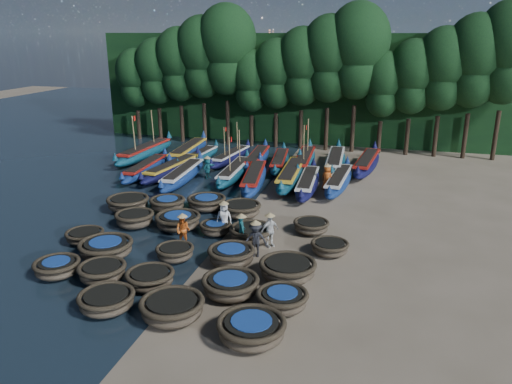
% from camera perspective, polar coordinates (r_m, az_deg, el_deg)
% --- Properties ---
extents(ground, '(120.00, 120.00, 0.00)m').
position_cam_1_polar(ground, '(27.05, -2.81, -4.13)').
color(ground, gray).
rests_on(ground, ground).
extents(foliage_wall, '(40.00, 3.00, 10.00)m').
position_cam_1_polar(foliage_wall, '(48.25, 5.88, 11.68)').
color(foliage_wall, black).
rests_on(foliage_wall, ground).
extents(coracle_2, '(2.37, 2.37, 0.74)m').
position_cam_1_polar(coracle_2, '(20.12, -16.71, -11.81)').
color(coracle_2, '#4E4231').
rests_on(coracle_2, ground).
extents(coracle_3, '(2.83, 2.83, 0.83)m').
position_cam_1_polar(coracle_3, '(19.00, -9.56, -12.94)').
color(coracle_3, '#4E4231').
rests_on(coracle_3, ground).
extents(coracle_4, '(2.85, 2.85, 0.81)m').
position_cam_1_polar(coracle_4, '(17.61, -0.52, -15.38)').
color(coracle_4, '#4E4231').
rests_on(coracle_4, ground).
extents(coracle_5, '(2.13, 2.13, 0.73)m').
position_cam_1_polar(coracle_5, '(23.40, -21.79, -8.00)').
color(coracle_5, '#4E4231').
rests_on(coracle_5, ground).
extents(coracle_6, '(2.46, 2.46, 0.78)m').
position_cam_1_polar(coracle_6, '(22.32, -17.15, -8.70)').
color(coracle_6, '#4E4231').
rests_on(coracle_6, ground).
extents(coracle_7, '(2.40, 2.40, 0.75)m').
position_cam_1_polar(coracle_7, '(21.32, -12.00, -9.62)').
color(coracle_7, '#4E4231').
rests_on(coracle_7, ground).
extents(coracle_8, '(2.52, 2.52, 0.80)m').
position_cam_1_polar(coracle_8, '(20.29, -2.93, -10.60)').
color(coracle_8, '#4E4231').
rests_on(coracle_8, ground).
extents(coracle_9, '(2.38, 2.38, 0.76)m').
position_cam_1_polar(coracle_9, '(19.37, 3.02, -12.16)').
color(coracle_9, '#4E4231').
rests_on(coracle_9, ground).
extents(coracle_10, '(2.16, 2.16, 0.63)m').
position_cam_1_polar(coracle_10, '(26.52, -18.97, -4.77)').
color(coracle_10, '#4E4231').
rests_on(coracle_10, ground).
extents(coracle_11, '(2.92, 2.92, 0.83)m').
position_cam_1_polar(coracle_11, '(24.48, -16.77, -6.16)').
color(coracle_11, '#4E4231').
rests_on(coracle_11, ground).
extents(coracle_12, '(2.10, 2.10, 0.69)m').
position_cam_1_polar(coracle_12, '(23.52, -9.25, -6.82)').
color(coracle_12, '#4E4231').
rests_on(coracle_12, ground).
extents(coracle_13, '(2.29, 2.29, 0.84)m').
position_cam_1_polar(coracle_13, '(22.75, -2.83, -7.22)').
color(coracle_13, '#4E4231').
rests_on(coracle_13, ground).
extents(coracle_14, '(2.95, 2.95, 0.83)m').
position_cam_1_polar(coracle_14, '(21.56, 3.65, -8.77)').
color(coracle_14, '#4E4231').
rests_on(coracle_14, ground).
extents(coracle_15, '(2.50, 2.50, 0.83)m').
position_cam_1_polar(coracle_15, '(27.79, -13.70, -2.98)').
color(coracle_15, '#4E4231').
rests_on(coracle_15, ground).
extents(coracle_16, '(2.45, 2.45, 0.83)m').
position_cam_1_polar(coracle_16, '(27.01, -8.91, -3.28)').
color(coracle_16, '#4E4231').
rests_on(coracle_16, ground).
extents(coracle_17, '(1.77, 1.77, 0.65)m').
position_cam_1_polar(coracle_17, '(26.12, -4.66, -4.11)').
color(coracle_17, '#4E4231').
rests_on(coracle_17, ground).
extents(coracle_18, '(2.36, 2.36, 0.81)m').
position_cam_1_polar(coracle_18, '(25.17, -0.48, -4.71)').
color(coracle_18, '#4E4231').
rests_on(coracle_18, ground).
extents(coracle_19, '(2.14, 2.14, 0.64)m').
position_cam_1_polar(coracle_19, '(24.07, 8.43, -6.27)').
color(coracle_19, '#4E4231').
rests_on(coracle_19, ground).
extents(coracle_20, '(2.95, 2.95, 0.83)m').
position_cam_1_polar(coracle_20, '(30.40, -14.42, -1.22)').
color(coracle_20, '#4E4231').
rests_on(coracle_20, ground).
extents(coracle_21, '(2.11, 2.11, 0.84)m').
position_cam_1_polar(coracle_21, '(29.70, -10.08, -1.35)').
color(coracle_21, '#4E4231').
rests_on(coracle_21, ground).
extents(coracle_22, '(2.31, 2.31, 0.81)m').
position_cam_1_polar(coracle_22, '(29.71, -5.67, -1.18)').
color(coracle_22, '#4E4231').
rests_on(coracle_22, ground).
extents(coracle_23, '(2.48, 2.48, 0.82)m').
position_cam_1_polar(coracle_23, '(28.47, -1.70, -1.97)').
color(coracle_23, '#4E4231').
rests_on(coracle_23, ground).
extents(coracle_24, '(2.27, 2.27, 0.67)m').
position_cam_1_polar(coracle_24, '(26.42, 6.33, -3.89)').
color(coracle_24, '#4E4231').
rests_on(coracle_24, ground).
extents(long_boat_1, '(1.66, 7.71, 1.36)m').
position_cam_1_polar(long_boat_1, '(37.63, -12.50, 2.64)').
color(long_boat_1, navy).
rests_on(long_boat_1, ground).
extents(long_boat_2, '(2.43, 8.11, 1.44)m').
position_cam_1_polar(long_boat_2, '(37.08, -9.55, 2.65)').
color(long_boat_2, '#10103B').
rests_on(long_boat_2, ground).
extents(long_boat_3, '(1.84, 8.16, 1.44)m').
position_cam_1_polar(long_boat_3, '(35.35, -8.37, 1.96)').
color(long_boat_3, navy).
rests_on(long_boat_3, ground).
extents(long_boat_4, '(1.67, 7.98, 3.39)m').
position_cam_1_polar(long_boat_4, '(35.77, -2.50, 2.31)').
color(long_boat_4, '#104B5D').
rests_on(long_boat_4, ground).
extents(long_boat_5, '(2.73, 8.42, 1.50)m').
position_cam_1_polar(long_boat_5, '(34.15, -0.23, 1.62)').
color(long_boat_5, navy).
rests_on(long_boat_5, ground).
extents(long_boat_6, '(1.94, 8.92, 1.57)m').
position_cam_1_polar(long_boat_6, '(34.88, 4.05, 1.97)').
color(long_boat_6, '#104B5D').
rests_on(long_boat_6, ground).
extents(long_boat_7, '(1.79, 7.81, 1.38)m').
position_cam_1_polar(long_boat_7, '(33.34, 5.93, 1.04)').
color(long_boat_7, '#10103B').
rests_on(long_boat_7, ground).
extents(long_boat_8, '(1.78, 7.88, 1.39)m').
position_cam_1_polar(long_boat_8, '(34.14, 9.45, 1.29)').
color(long_boat_8, navy).
rests_on(long_boat_8, ground).
extents(long_boat_9, '(2.02, 9.13, 3.88)m').
position_cam_1_polar(long_boat_9, '(42.51, -12.57, 4.51)').
color(long_boat_9, '#104B5D').
rests_on(long_boat_9, ground).
extents(long_boat_10, '(2.07, 8.94, 1.58)m').
position_cam_1_polar(long_boat_10, '(42.16, -7.75, 4.65)').
color(long_boat_10, navy).
rests_on(long_boat_10, ground).
extents(long_boat_11, '(1.86, 7.25, 1.28)m').
position_cam_1_polar(long_boat_11, '(40.50, -6.58, 3.98)').
color(long_boat_11, '#104B5D').
rests_on(long_boat_11, ground).
extents(long_boat_12, '(2.14, 7.36, 3.15)m').
position_cam_1_polar(long_boat_12, '(40.35, -2.88, 4.05)').
color(long_boat_12, '#10103B').
rests_on(long_boat_12, ground).
extents(long_boat_13, '(1.98, 8.03, 1.42)m').
position_cam_1_polar(long_boat_13, '(39.51, 0.11, 3.83)').
color(long_boat_13, navy).
rests_on(long_boat_13, ground).
extents(long_boat_14, '(2.23, 7.50, 1.33)m').
position_cam_1_polar(long_boat_14, '(38.86, 2.71, 3.52)').
color(long_boat_14, '#104B5D').
rests_on(long_boat_14, ground).
extents(long_boat_15, '(1.98, 8.58, 3.65)m').
position_cam_1_polar(long_boat_15, '(38.95, 5.53, 3.60)').
color(long_boat_15, '#104B5D').
rests_on(long_boat_15, ground).
extents(long_boat_16, '(1.99, 8.76, 1.54)m').
position_cam_1_polar(long_boat_16, '(38.96, 9.04, 3.47)').
color(long_boat_16, '#104B5D').
rests_on(long_boat_16, ground).
extents(long_boat_17, '(2.31, 8.58, 1.52)m').
position_cam_1_polar(long_boat_17, '(38.97, 12.54, 3.25)').
color(long_boat_17, '#10103B').
rests_on(long_boat_17, ground).
extents(fisherman_0, '(0.89, 0.64, 1.90)m').
position_cam_1_polar(fisherman_0, '(26.09, -3.66, -2.86)').
color(fisherman_0, silver).
rests_on(fisherman_0, ground).
extents(fisherman_1, '(0.60, 0.69, 1.80)m').
position_cam_1_polar(fisherman_1, '(24.52, -1.67, -4.22)').
color(fisherman_1, '#175761').
rests_on(fisherman_1, ground).
extents(fisherman_2, '(0.80, 0.64, 1.78)m').
position_cam_1_polar(fisherman_2, '(24.89, -8.35, -4.23)').
color(fisherman_2, '#C7571A').
rests_on(fisherman_2, ground).
extents(fisherman_3, '(1.16, 0.73, 1.93)m').
position_cam_1_polar(fisherman_3, '(23.39, -0.04, -5.36)').
color(fisherman_3, black).
rests_on(fisherman_3, ground).
extents(fisherman_4, '(0.98, 0.99, 1.87)m').
position_cam_1_polar(fisherman_4, '(24.47, 1.58, -4.29)').
color(fisherman_4, silver).
rests_on(fisherman_4, ground).
extents(fisherman_5, '(0.69, 1.49, 1.75)m').
position_cam_1_polar(fisherman_5, '(36.12, -5.55, 2.84)').
color(fisherman_5, '#175761').
rests_on(fisherman_5, ground).
extents(fisherman_6, '(0.99, 0.87, 1.92)m').
position_cam_1_polar(fisherman_6, '(33.48, 8.12, 1.72)').
color(fisherman_6, '#C7571A').
rests_on(fisherman_6, ground).
extents(tree_0, '(3.68, 3.68, 8.68)m').
position_cam_1_polar(tree_0, '(50.07, -13.63, 12.62)').
color(tree_0, black).
rests_on(tree_0, ground).
extents(tree_1, '(4.09, 4.09, 9.65)m').
position_cam_1_polar(tree_1, '(48.96, -11.26, 13.47)').
color(tree_1, black).
rests_on(tree_1, ground).
extents(tree_2, '(4.51, 4.51, 10.63)m').
position_cam_1_polar(tree_2, '(47.95, -8.76, 14.32)').
color(tree_2, black).
rests_on(tree_2, ground).
extents(tree_3, '(4.92, 4.92, 11.60)m').
position_cam_1_polar(tree_3, '(47.04, -6.14, 15.18)').
color(tree_3, black).
rests_on(tree_3, ground).
extents(tree_4, '(5.34, 5.34, 12.58)m').
position_cam_1_polar(tree_4, '(46.23, -3.40, 16.04)').
color(tree_4, black).
rests_on(tree_4, ground).
extents(tree_5, '(3.68, 3.68, 8.68)m').
position_cam_1_polar(tree_5, '(45.72, -0.54, 12.66)').
color(tree_5, black).
rests_on(tree_5, ground).
extents(tree_6, '(4.09, 4.09, 9.65)m').
position_cam_1_polar(tree_6, '(45.10, 2.36, 13.43)').
color(tree_6, black).
rests_on(tree_6, ground).
extents(tree_7, '(4.51, 4.51, 10.63)m').
position_cam_1_polar(tree_7, '(44.59, 5.34, 14.19)').
color(tree_7, black).
rests_on(tree_7, ground).
extents(tree_8, '(4.92, 4.92, 11.60)m').
position_cam_1_polar(tree_8, '(44.22, 8.40, 14.93)').
color(tree_8, black).
rests_on(tree_8, ground).
extents(tree_9, '(5.34, 5.34, 12.58)m').
position_cam_1_polar(tree_9, '(43.96, 11.53, 15.63)').
color(tree_9, black).
rests_on(tree_9, ground).
extents(tree_10, '(3.68, 3.68, 8.68)m').
position_cam_1_polar(tree_10, '(44.03, 14.35, 11.92)').
color(tree_10, black).
rests_on(tree_10, ground).
extents(tree_11, '(4.09, 4.09, 9.65)m').
position_cam_1_polar(tree_11, '(43.99, 17.48, 12.54)').
color(tree_11, black).
rests_on(tree_11, ground).
extents(tree_12, '(4.51, 4.51, 10.63)m').
position_cam_1_polar(tree_12, '(44.08, 20.62, 13.12)').
color(tree_12, black).
rests_on(tree_12, ground).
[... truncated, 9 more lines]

